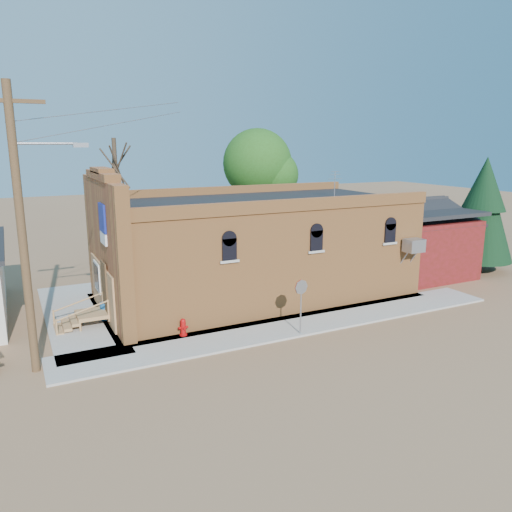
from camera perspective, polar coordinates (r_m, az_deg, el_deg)
name	(u,v)px	position (r m, az deg, el deg)	size (l,w,h in m)	color
ground	(276,340)	(18.97, 2.27, -9.57)	(120.00, 120.00, 0.00)	brown
sidewalk_south	(298,325)	(20.38, 4.77, -7.86)	(19.00, 2.20, 0.08)	#9E9991
sidewalk_west	(78,316)	(22.63, -19.68, -6.47)	(2.60, 10.00, 0.08)	#9E9991
brick_bar	(251,248)	(23.69, -0.59, 0.91)	(16.40, 7.97, 6.30)	#C97A3D
red_shed	(408,233)	(29.31, 17.03, 2.51)	(5.40, 6.40, 4.30)	#50150D
utility_pole	(23,225)	(16.74, -25.07, 3.20)	(3.12, 0.26, 9.00)	#462D1C
tree_bare_near	(115,166)	(28.91, -15.78, 9.83)	(2.80, 2.80, 7.65)	#463828
tree_leafy	(257,164)	(32.32, 0.15, 10.51)	(4.40, 4.40, 8.15)	#463828
evergreen_tree	(483,207)	(31.02, 24.52, 5.15)	(3.60, 3.60, 6.50)	#463828
fire_hydrant	(183,327)	(19.25, -8.32, -8.05)	(0.39, 0.37, 0.67)	#A00909
stop_sign	(301,292)	(18.91, 5.18, -4.14)	(0.58, 0.14, 2.14)	gray
trash_barrel	(106,311)	(21.62, -16.76, -6.04)	(0.47, 0.47, 0.72)	#1B538A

